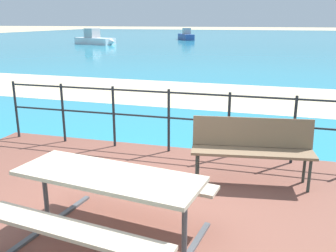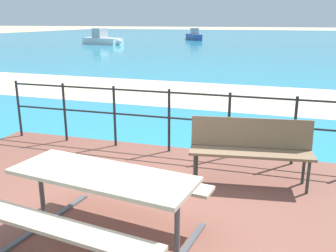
{
  "view_description": "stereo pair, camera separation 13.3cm",
  "coord_description": "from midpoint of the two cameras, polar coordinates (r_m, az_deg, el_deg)",
  "views": [
    {
      "loc": [
        1.59,
        -3.31,
        2.19
      ],
      "look_at": [
        0.05,
        2.15,
        0.57
      ],
      "focal_mm": 39.61,
      "sensor_mm": 36.0,
      "label": 1
    },
    {
      "loc": [
        1.72,
        -3.27,
        2.19
      ],
      "look_at": [
        0.05,
        2.15,
        0.57
      ],
      "focal_mm": 39.61,
      "sensor_mm": 36.0,
      "label": 2
    }
  ],
  "objects": [
    {
      "name": "park_bench",
      "position": [
        5.05,
        12.07,
        -2.74
      ],
      "size": [
        1.64,
        0.63,
        0.88
      ],
      "rotation": [
        0.0,
        0.0,
        0.14
      ],
      "color": "#7A6047",
      "rests_on": "patio_paving"
    },
    {
      "name": "ground_plane",
      "position": [
        4.28,
        -9.71,
        -15.04
      ],
      "size": [
        240.0,
        240.0,
        0.0
      ],
      "primitive_type": "plane",
      "color": "tan"
    },
    {
      "name": "railing_fence",
      "position": [
        6.08,
        -0.51,
        1.9
      ],
      "size": [
        5.94,
        0.04,
        1.06
      ],
      "color": "#1E2328",
      "rests_on": "patio_paving"
    },
    {
      "name": "picnic_table",
      "position": [
        3.63,
        -10.22,
        -9.72
      ],
      "size": [
        1.98,
        1.64,
        0.74
      ],
      "rotation": [
        0.0,
        0.0,
        -0.14
      ],
      "color": "#BCAD93",
      "rests_on": "patio_paving"
    },
    {
      "name": "sea_water",
      "position": [
        43.38,
        13.87,
        12.67
      ],
      "size": [
        90.0,
        90.0,
        0.01
      ],
      "primitive_type": "cube",
      "color": "teal",
      "rests_on": "ground"
    },
    {
      "name": "boat_near",
      "position": [
        43.75,
        2.66,
        13.68
      ],
      "size": [
        2.76,
        4.51,
        1.32
      ],
      "rotation": [
        0.0,
        0.0,
        2.03
      ],
      "color": "#2D478C",
      "rests_on": "sea_water"
    },
    {
      "name": "boat_mid",
      "position": [
        35.99,
        -11.32,
        12.95
      ],
      "size": [
        4.71,
        2.71,
        1.44
      ],
      "rotation": [
        0.0,
        0.0,
        5.92
      ],
      "color": "silver",
      "rests_on": "sea_water"
    },
    {
      "name": "patio_paving",
      "position": [
        4.27,
        -9.73,
        -14.69
      ],
      "size": [
        6.4,
        5.2,
        0.06
      ],
      "primitive_type": "cube",
      "color": "brown",
      "rests_on": "ground"
    },
    {
      "name": "beach_strip",
      "position": [
        11.32,
        7.06,
        4.74
      ],
      "size": [
        54.09,
        5.47,
        0.01
      ],
      "primitive_type": "cube",
      "rotation": [
        0.0,
        0.0,
        -0.03
      ],
      "color": "beige",
      "rests_on": "ground"
    }
  ]
}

